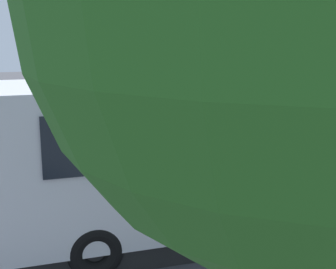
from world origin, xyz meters
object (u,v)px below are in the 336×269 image
spectator_centre (183,154)px  parked_motorcycle_silver (302,170)px  spectator_left (228,154)px  traffic_cone (174,146)px  spectator_far_left (258,147)px  tour_bus (270,153)px  stunt_motorcycle (96,123)px

spectator_centre → parked_motorcycle_silver: size_ratio=0.88×
spectator_left → traffic_cone: size_ratio=2.88×
spectator_far_left → parked_motorcycle_silver: spectator_far_left is taller
tour_bus → spectator_left: size_ratio=6.31×
spectator_far_left → parked_motorcycle_silver: 1.35m
spectator_left → traffic_cone: spectator_left is taller
stunt_motorcycle → traffic_cone: bearing=149.7°
spectator_centre → parked_motorcycle_silver: 3.41m
spectator_far_left → stunt_motorcycle: size_ratio=0.91×
spectator_centre → tour_bus: bearing=113.9°
spectator_left → spectator_centre: spectator_left is taller
spectator_left → parked_motorcycle_silver: 2.28m
tour_bus → spectator_far_left: size_ratio=6.35×
spectator_centre → stunt_motorcycle: bearing=-75.4°
spectator_centre → stunt_motorcycle: (1.38, -5.28, -0.05)m
spectator_left → stunt_motorcycle: size_ratio=0.91×
spectator_left → spectator_centre: size_ratio=1.01×
spectator_far_left → spectator_centre: size_ratio=1.00×
spectator_left → traffic_cone: bearing=-89.6°
spectator_left → spectator_centre: 1.17m
spectator_centre → parked_motorcycle_silver: bearing=171.9°
spectator_centre → parked_motorcycle_silver: spectator_centre is taller
spectator_far_left → stunt_motorcycle: 6.34m
tour_bus → parked_motorcycle_silver: size_ratio=5.58×
tour_bus → spectator_centre: 2.74m
tour_bus → spectator_centre: bearing=-66.1°
tour_bus → stunt_motorcycle: size_ratio=5.76×
parked_motorcycle_silver → traffic_cone: parked_motorcycle_silver is taller
spectator_far_left → spectator_centre: bearing=1.8°
spectator_far_left → spectator_centre: 2.24m
tour_bus → parked_motorcycle_silver: 3.21m
spectator_left → parked_motorcycle_silver: spectator_left is taller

